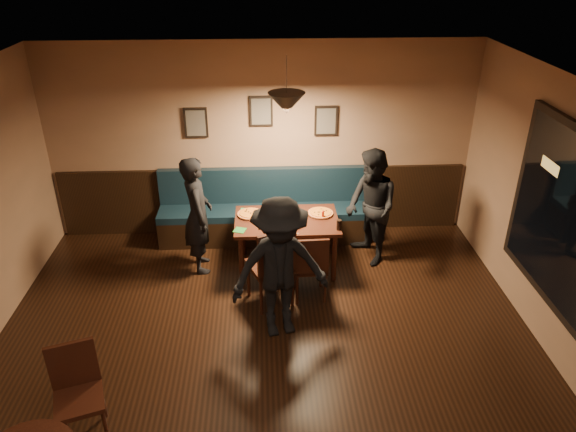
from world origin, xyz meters
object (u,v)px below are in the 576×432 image
at_px(diner_front, 280,269).
at_px(soda_glass, 339,225).
at_px(diner_left, 198,215).
at_px(tabasco_bottle, 323,214).
at_px(dining_table, 287,243).
at_px(booth_bench, 263,208).
at_px(chair_near_right, 310,265).
at_px(chair_near_left, 270,264).
at_px(diner_right, 371,208).
at_px(cafe_chair_far, 79,398).

bearing_deg(diner_front, soda_glass, 39.56).
distance_m(diner_left, diner_front, 1.70).
bearing_deg(tabasco_bottle, dining_table, 179.43).
relative_size(dining_table, diner_left, 0.85).
distance_m(booth_bench, diner_left, 1.16).
bearing_deg(diner_front, diner_left, 113.00).
height_order(soda_glass, tabasco_bottle, soda_glass).
distance_m(chair_near_right, tabasco_bottle, 0.78).
xyz_separation_m(soda_glass, tabasco_bottle, (-0.17, 0.30, -0.00)).
bearing_deg(tabasco_bottle, chair_near_left, -133.03).
height_order(booth_bench, chair_near_left, chair_near_left).
distance_m(dining_table, diner_front, 1.42).
bearing_deg(diner_right, diner_left, -105.98).
relative_size(booth_bench, chair_near_right, 3.36).
height_order(booth_bench, diner_front, diner_front).
distance_m(chair_near_right, diner_front, 0.85).
bearing_deg(cafe_chair_far, chair_near_left, -149.30).
xyz_separation_m(dining_table, chair_near_right, (0.25, -0.67, 0.09)).
distance_m(booth_bench, tabasco_bottle, 1.14).
xyz_separation_m(booth_bench, diner_left, (-0.85, -0.74, 0.29)).
bearing_deg(diner_front, cafe_chair_far, -155.67).
bearing_deg(diner_front, tabasco_bottle, 52.06).
bearing_deg(diner_right, booth_bench, -132.85).
bearing_deg(chair_near_right, tabasco_bottle, 69.08).
xyz_separation_m(booth_bench, chair_near_right, (0.55, -1.46, -0.05)).
distance_m(soda_glass, cafe_chair_far, 3.52).
distance_m(soda_glass, tabasco_bottle, 0.34).
relative_size(chair_near_left, soda_glass, 7.94).
relative_size(diner_front, soda_glass, 12.35).
bearing_deg(booth_bench, diner_front, -85.60).
bearing_deg(diner_left, tabasco_bottle, -102.18).
bearing_deg(booth_bench, diner_left, -138.78).
distance_m(diner_front, cafe_chair_far, 2.28).
relative_size(dining_table, cafe_chair_far, 1.46).
distance_m(chair_near_left, cafe_chair_far, 2.57).
bearing_deg(cafe_chair_far, diner_left, -124.12).
xyz_separation_m(diner_left, tabasco_bottle, (1.62, -0.05, -0.01)).
xyz_separation_m(dining_table, diner_left, (-1.15, 0.04, 0.43)).
height_order(dining_table, cafe_chair_far, cafe_chair_far).
bearing_deg(dining_table, chair_near_right, -69.71).
bearing_deg(tabasco_bottle, diner_right, 12.07).
relative_size(soda_glass, tabasco_bottle, 1.06).
bearing_deg(diner_front, diner_right, 35.93).
height_order(diner_left, tabasco_bottle, diner_left).
bearing_deg(diner_front, chair_near_right, 46.48).
relative_size(dining_table, diner_front, 0.81).
xyz_separation_m(dining_table, diner_front, (-0.14, -1.33, 0.47)).
distance_m(chair_near_right, cafe_chair_far, 2.97).
bearing_deg(diner_right, tabasco_bottle, -96.22).
bearing_deg(soda_glass, dining_table, 154.53).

